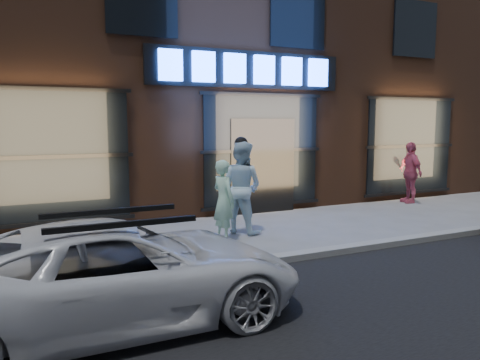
# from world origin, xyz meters

# --- Properties ---
(ground) EXTENTS (90.00, 90.00, 0.00)m
(ground) POSITION_xyz_m (0.00, 0.00, 0.00)
(ground) COLOR slate
(ground) RESTS_ON ground
(curb) EXTENTS (60.00, 0.25, 0.12)m
(curb) POSITION_xyz_m (0.00, 0.00, 0.06)
(curb) COLOR gray
(curb) RESTS_ON ground
(storefront_building) EXTENTS (30.20, 8.28, 10.30)m
(storefront_building) POSITION_xyz_m (-0.00, 7.99, 5.15)
(storefront_building) COLOR #54301E
(storefront_building) RESTS_ON ground
(man_bowtie) EXTENTS (0.49, 0.65, 1.59)m
(man_bowtie) POSITION_xyz_m (-2.02, 1.74, 0.80)
(man_bowtie) COLOR #C2FFE6
(man_bowtie) RESTS_ON ground
(man_cap) EXTENTS (1.13, 1.19, 1.93)m
(man_cap) POSITION_xyz_m (-1.43, 2.18, 0.96)
(man_cap) COLOR white
(man_cap) RESTS_ON ground
(passerby) EXTENTS (0.63, 1.09, 1.75)m
(passerby) POSITION_xyz_m (4.55, 3.45, 0.87)
(passerby) COLOR #D05673
(passerby) RESTS_ON ground
(white_suv) EXTENTS (4.35, 2.04, 1.20)m
(white_suv) POSITION_xyz_m (-4.63, -1.27, 0.60)
(white_suv) COLOR silver
(white_suv) RESTS_ON ground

